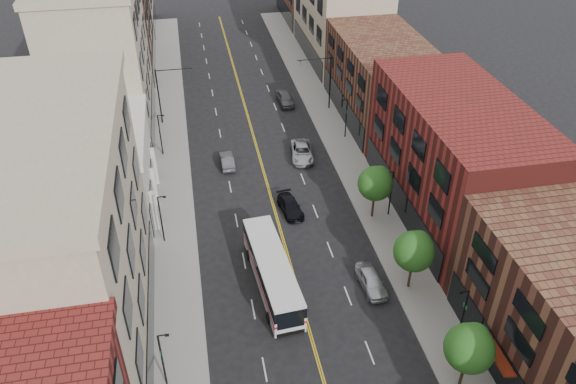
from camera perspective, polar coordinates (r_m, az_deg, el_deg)
sidewalk_left at (r=62.96m, az=-11.62°, el=1.53°), size 4.00×110.00×0.15m
sidewalk_right at (r=65.21m, az=6.14°, el=3.37°), size 4.00×110.00×0.15m
bldg_l_tanoffice at (r=40.98m, az=-22.22°, el=-5.82°), size 10.00×22.00×18.00m
bldg_l_white at (r=58.25m, az=-18.85°, el=1.86°), size 10.00×14.00×8.00m
bldg_l_far_a at (r=71.20m, az=-18.46°, el=12.62°), size 10.00×20.00×18.00m
bldg_l_far_b at (r=90.47m, az=-17.27°, el=16.43°), size 10.00×20.00×15.00m
bldg_r_mid at (r=55.96m, az=16.54°, el=3.33°), size 10.00×22.00×12.00m
bldg_r_far_a at (r=73.42m, az=9.56°, el=11.19°), size 10.00×20.00×10.00m
bldg_r_far_b at (r=91.45m, az=5.27°, el=17.64°), size 10.00×22.00×14.00m
tree_r_1 at (r=40.68m, az=18.03°, el=-14.71°), size 3.40×3.40×5.59m
tree_r_2 at (r=46.85m, az=12.76°, el=-5.75°), size 3.40×3.40×5.59m
tree_r_3 at (r=54.18m, az=8.94°, el=0.99°), size 3.40×3.40×5.59m
lamp_l_1 at (r=40.64m, az=-12.63°, el=-16.08°), size 0.81×0.55×5.05m
lamp_l_2 at (r=52.32m, az=-12.76°, el=-2.46°), size 0.81×0.55×5.05m
lamp_l_3 at (r=65.85m, az=-12.84°, el=5.89°), size 0.81×0.55×5.05m
lamp_r_1 at (r=44.37m, az=17.37°, el=-11.57°), size 0.81×0.55×5.05m
lamp_r_2 at (r=55.26m, az=10.39°, el=0.12°), size 0.81×0.55×5.05m
lamp_r_3 at (r=68.21m, az=5.91°, el=7.69°), size 0.81×0.55×5.05m
signal_mast_left at (r=72.25m, az=-12.49°, el=10.13°), size 4.49×0.18×7.20m
signal_mast_right at (r=74.28m, az=3.77°, el=11.59°), size 4.49×0.18×7.20m
city_bus at (r=47.42m, az=-1.62°, el=-7.95°), size 3.50×11.88×3.01m
car_parked_far at (r=48.44m, az=8.46°, el=-8.92°), size 2.05×4.51×1.50m
car_lane_behind at (r=63.78m, az=-6.21°, el=3.21°), size 1.50×4.07×1.33m
car_lane_a at (r=56.20m, az=0.23°, el=-1.48°), size 2.39×4.63×1.29m
car_lane_b at (r=64.91m, az=1.42°, el=4.11°), size 3.17×5.68×1.50m
car_lane_c at (r=77.27m, az=-0.30°, el=9.50°), size 2.13×4.81×1.61m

